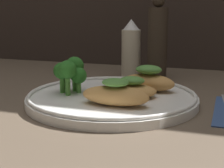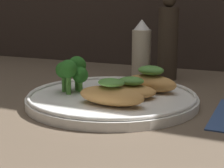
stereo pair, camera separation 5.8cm
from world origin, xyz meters
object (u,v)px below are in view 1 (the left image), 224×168
(broccoli_bunch, at_px, (70,71))
(sauce_bottle, at_px, (131,50))
(plate, at_px, (112,98))
(pepper_grinder, at_px, (158,41))

(broccoli_bunch, xyz_separation_m, sauce_bottle, (0.04, 0.25, 0.01))
(broccoli_bunch, bearing_deg, sauce_bottle, 80.90)
(plate, bearing_deg, sauce_bottle, 98.41)
(plate, xyz_separation_m, broccoli_bunch, (-0.08, -0.01, 0.04))
(plate, relative_size, sauce_bottle, 2.15)
(pepper_grinder, bearing_deg, sauce_bottle, 180.00)
(plate, height_order, sauce_bottle, sauce_bottle)
(plate, distance_m, pepper_grinder, 0.26)
(plate, relative_size, pepper_grinder, 1.52)
(plate, relative_size, broccoli_bunch, 4.41)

